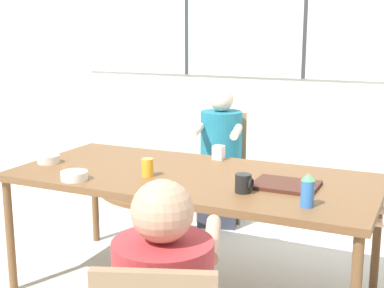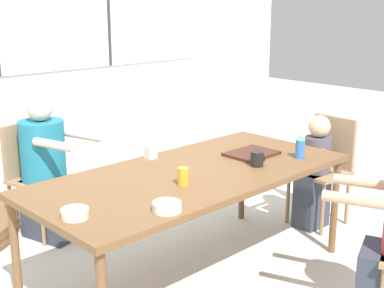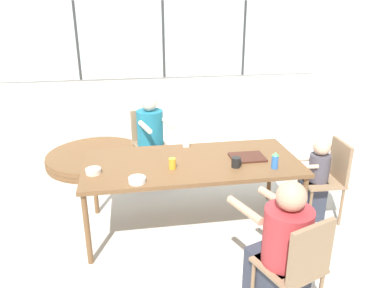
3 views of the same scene
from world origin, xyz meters
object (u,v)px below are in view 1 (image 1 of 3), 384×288
object	(u,v)px
sippy_cup	(308,190)
milk_carton_small	(219,153)
juice_glass	(148,168)
person_woman_green_shirt	(220,163)
chair_for_woman_green_shirt	(223,154)
bowl_white_shallow	(74,176)
coffee_mug	(244,183)
folded_table_stack	(171,182)
bowl_cereal	(48,159)

from	to	relation	value
sippy_cup	milk_carton_small	world-z (taller)	sippy_cup
juice_glass	person_woman_green_shirt	bearing A→B (deg)	94.58
chair_for_woman_green_shirt	bowl_white_shallow	xyz separation A→B (m)	(-0.18, -1.80, 0.24)
coffee_mug	bowl_white_shallow	size ratio (longest dim) A/B	0.65
coffee_mug	folded_table_stack	distance (m)	2.65
person_woman_green_shirt	juice_glass	bearing A→B (deg)	80.09
coffee_mug	milk_carton_small	xyz separation A→B (m)	(-0.38, 0.62, -0.00)
chair_for_woman_green_shirt	milk_carton_small	size ratio (longest dim) A/B	9.73
bowl_white_shallow	bowl_cereal	size ratio (longest dim) A/B	1.09
juice_glass	folded_table_stack	world-z (taller)	juice_glass
bowl_cereal	milk_carton_small	bearing A→B (deg)	30.00
person_woman_green_shirt	sippy_cup	xyz separation A→B (m)	(1.06, -1.55, 0.33)
bowl_white_shallow	bowl_cereal	world-z (taller)	same
coffee_mug	sippy_cup	world-z (taller)	sippy_cup
juice_glass	milk_carton_small	size ratio (longest dim) A/B	1.15
sippy_cup	bowl_cereal	xyz separation A→B (m)	(-1.67, 0.16, -0.06)
person_woman_green_shirt	folded_table_stack	bearing A→B (deg)	-53.26
juice_glass	chair_for_woman_green_shirt	bearing A→B (deg)	95.65
milk_carton_small	bowl_white_shallow	world-z (taller)	milk_carton_small
chair_for_woman_green_shirt	sippy_cup	bearing A→B (deg)	108.31
person_woman_green_shirt	coffee_mug	bearing A→B (deg)	101.53
sippy_cup	bowl_white_shallow	distance (m)	1.29
milk_carton_small	folded_table_stack	xyz separation A→B (m)	(-1.10, 1.46, -0.71)
chair_for_woman_green_shirt	milk_carton_small	xyz separation A→B (m)	(0.37, -1.01, 0.26)
bowl_cereal	person_woman_green_shirt	bearing A→B (deg)	66.22
bowl_white_shallow	folded_table_stack	distance (m)	2.42
chair_for_woman_green_shirt	bowl_white_shallow	size ratio (longest dim) A/B	5.84
coffee_mug	milk_carton_small	bearing A→B (deg)	122.01
person_woman_green_shirt	milk_carton_small	distance (m)	0.95
coffee_mug	bowl_white_shallow	xyz separation A→B (m)	(-0.93, -0.17, -0.02)
sippy_cup	juice_glass	size ratio (longest dim) A/B	1.57
person_woman_green_shirt	coffee_mug	distance (m)	1.65
milk_carton_small	chair_for_woman_green_shirt	bearing A→B (deg)	110.16
milk_carton_small	bowl_white_shallow	bearing A→B (deg)	-124.85
coffee_mug	sippy_cup	size ratio (longest dim) A/B	0.59
sippy_cup	milk_carton_small	distance (m)	1.02
person_woman_green_shirt	folded_table_stack	xyz separation A→B (m)	(-0.77, 0.62, -0.42)
chair_for_woman_green_shirt	person_woman_green_shirt	world-z (taller)	person_woman_green_shirt
sippy_cup	bowl_white_shallow	size ratio (longest dim) A/B	1.09
sippy_cup	bowl_cereal	bearing A→B (deg)	174.44
juice_glass	folded_table_stack	bearing A→B (deg)	113.63
chair_for_woman_green_shirt	folded_table_stack	world-z (taller)	chair_for_woman_green_shirt
coffee_mug	folded_table_stack	world-z (taller)	coffee_mug
person_woman_green_shirt	sippy_cup	world-z (taller)	person_woman_green_shirt
bowl_cereal	sippy_cup	bearing A→B (deg)	-5.56
coffee_mug	bowl_cereal	size ratio (longest dim) A/B	0.70
juice_glass	bowl_white_shallow	distance (m)	0.41
coffee_mug	juice_glass	bearing A→B (deg)	174.09
bowl_white_shallow	coffee_mug	bearing A→B (deg)	10.59
person_woman_green_shirt	sippy_cup	bearing A→B (deg)	109.94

